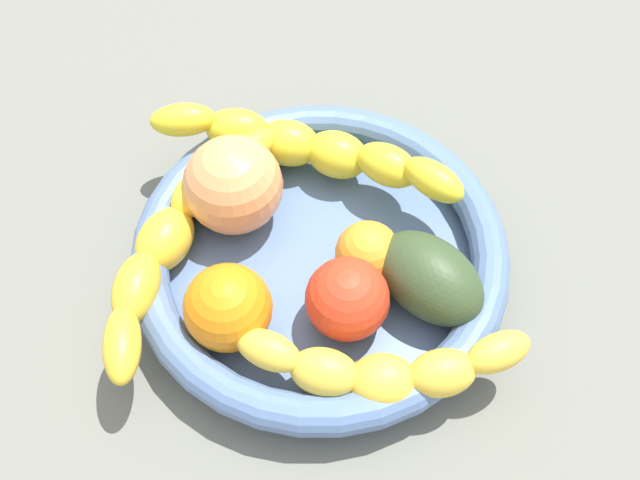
% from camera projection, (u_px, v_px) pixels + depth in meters
% --- Properties ---
extents(kitchen_counter, '(1.20, 1.20, 0.03)m').
position_uv_depth(kitchen_counter, '(320.00, 279.00, 0.59)').
color(kitchen_counter, slate).
rests_on(kitchen_counter, ground).
extents(fruit_bowl, '(0.29, 0.29, 0.05)m').
position_uv_depth(fruit_bowl, '(320.00, 255.00, 0.56)').
color(fruit_bowl, '#526E9D').
rests_on(fruit_bowl, kitchen_counter).
extents(banana_draped_left, '(0.13, 0.25, 0.06)m').
position_uv_depth(banana_draped_left, '(310.00, 148.00, 0.58)').
color(banana_draped_left, yellow).
rests_on(banana_draped_left, fruit_bowl).
extents(banana_draped_right, '(0.24, 0.11, 0.05)m').
position_uv_depth(banana_draped_right, '(173.00, 238.00, 0.54)').
color(banana_draped_right, yellow).
rests_on(banana_draped_right, fruit_bowl).
extents(banana_arching_top, '(0.15, 0.17, 0.05)m').
position_uv_depth(banana_arching_top, '(383.00, 370.00, 0.49)').
color(banana_arching_top, yellow).
rests_on(banana_arching_top, fruit_bowl).
extents(orange_front, '(0.05, 0.05, 0.05)m').
position_uv_depth(orange_front, '(368.00, 253.00, 0.54)').
color(orange_front, orange).
rests_on(orange_front, fruit_bowl).
extents(orange_mid_left, '(0.06, 0.06, 0.06)m').
position_uv_depth(orange_mid_left, '(228.00, 308.00, 0.51)').
color(orange_mid_left, orange).
rests_on(orange_mid_left, fruit_bowl).
extents(tomato_red, '(0.06, 0.06, 0.06)m').
position_uv_depth(tomato_red, '(347.00, 299.00, 0.51)').
color(tomato_red, red).
rests_on(tomato_red, fruit_bowl).
extents(peach_blush, '(0.08, 0.08, 0.08)m').
position_uv_depth(peach_blush, '(233.00, 185.00, 0.55)').
color(peach_blush, '#F1995B').
rests_on(peach_blush, fruit_bowl).
extents(avocado_dark, '(0.07, 0.09, 0.06)m').
position_uv_depth(avocado_dark, '(430.00, 278.00, 0.52)').
color(avocado_dark, '#334628').
rests_on(avocado_dark, fruit_bowl).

